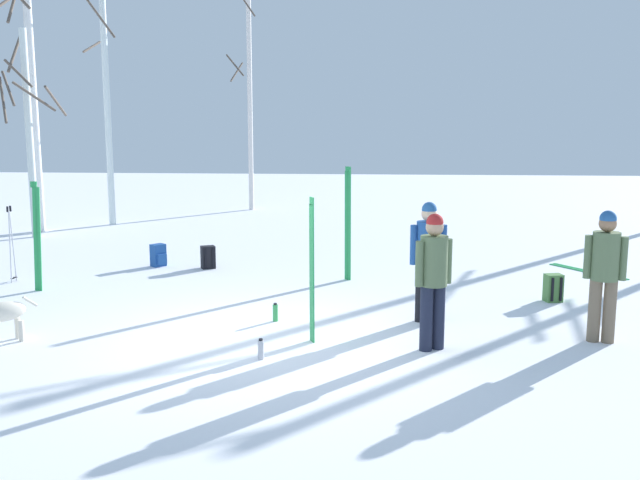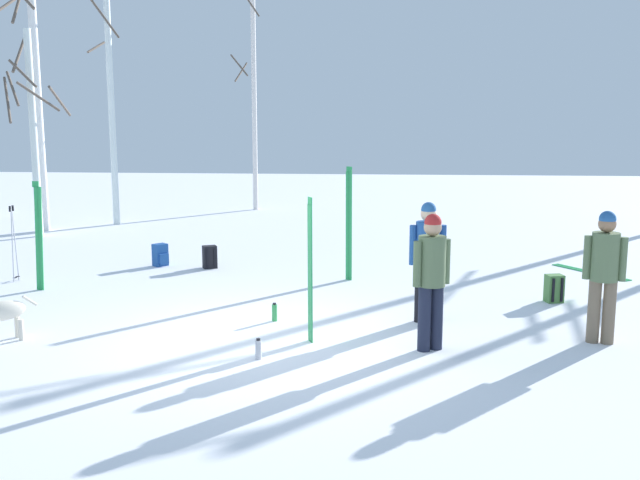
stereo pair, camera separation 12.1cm
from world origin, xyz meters
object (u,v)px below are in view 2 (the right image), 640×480
Objects in this scene: person_1 at (428,254)px; ski_pair_lying_0 at (590,272)px; backpack_2 at (210,257)px; birch_tree_4 at (254,103)px; water_bottle_1 at (275,312)px; ski_pair_planted_2 at (349,224)px; birch_tree_3 at (110,72)px; birch_tree_2 at (33,129)px; water_bottle_0 at (258,349)px; ski_pair_planted_1 at (310,271)px; person_0 at (604,268)px; backpack_0 at (160,255)px; ski_poles_1 at (14,241)px; birch_tree_1 at (35,87)px; person_2 at (432,273)px; ski_pair_planted_0 at (39,237)px; backpack_1 at (554,289)px.

ski_pair_lying_0 is (3.29, 3.65, -0.97)m from person_1.
birch_tree_4 is at bearing 94.92° from backpack_2.
water_bottle_1 is at bearing -175.57° from person_1.
ski_pair_planted_2 is at bearing 71.67° from water_bottle_1.
person_1 is 12.52m from birch_tree_3.
birch_tree_4 is at bearing 101.52° from water_bottle_1.
water_bottle_0 is at bearing -50.84° from birch_tree_2.
ski_pair_planted_1 is 1.36m from water_bottle_1.
backpack_0 is (-7.18, 4.33, -0.77)m from person_0.
ski_poles_1 is at bearing 163.49° from person_0.
water_bottle_0 is at bearing -134.58° from ski_pair_lying_0.
ski_poles_1 is at bearing -67.82° from birch_tree_2.
birch_tree_1 is at bearing 132.76° from water_bottle_1.
person_2 is 0.34× the size of birch_tree_2.
birch_tree_2 is (-2.77, 5.48, 1.72)m from ski_pair_planted_0.
ski_poles_1 is 0.27× the size of birch_tree_2.
ski_pair_planted_2 reaches higher than ski_pair_planted_1.
ski_pair_planted_2 is 0.25× the size of birch_tree_3.
backpack_2 is 1.67× the size of water_bottle_1.
person_0 is 3.90× the size of backpack_1.
backpack_1 is 13.33m from birch_tree_3.
birch_tree_2 is (-5.15, 3.41, 2.42)m from backpack_2.
birch_tree_2 is (-7.59, 7.90, 1.70)m from ski_pair_planted_1.
birch_tree_3 is (-10.09, 7.78, 3.93)m from backpack_1.
birch_tree_2 is at bearing 129.16° from water_bottle_0.
backpack_2 is (1.02, -0.11, 0.00)m from backpack_0.
ski_pair_planted_2 is 4.64× the size of backpack_0.
person_2 is at bearing -49.86° from backpack_2.
ski_pair_planted_2 is 1.50× the size of ski_poles_1.
backpack_2 is (-3.96, 4.70, -0.77)m from person_2.
backpack_1 is at bearing -29.12° from birch_tree_1.
birch_tree_1 is at bearing 136.69° from backpack_0.
backpack_0 is 1.72× the size of water_bottle_0.
water_bottle_1 is at bearing 171.78° from person_0.
ski_pair_planted_0 is at bearing -166.59° from ski_pair_lying_0.
water_bottle_0 is at bearing -52.37° from birch_tree_1.
ski_poles_1 is 5.14× the size of water_bottle_1.
person_1 is 3.90× the size of backpack_1.
person_2 is 13.46m from birch_tree_3.
ski_pair_lying_0 is 13.89m from birch_tree_1.
ski_poles_1 is 7.94m from birch_tree_3.
person_0 is 0.34× the size of birch_tree_2.
ski_pair_planted_1 is 1.25× the size of ski_pair_lying_0.
birch_tree_3 is at bearing 96.79° from ski_poles_1.
water_bottle_1 is 0.05× the size of birch_tree_2.
ski_pair_planted_2 is 2.98m from backpack_2.
backpack_2 is 7.79m from birch_tree_1.
ski_pair_planted_2 is 4.76m from ski_pair_lying_0.
birch_tree_1 reaches higher than birch_tree_4.
ski_pair_planted_1 is 6.83m from ski_pair_lying_0.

